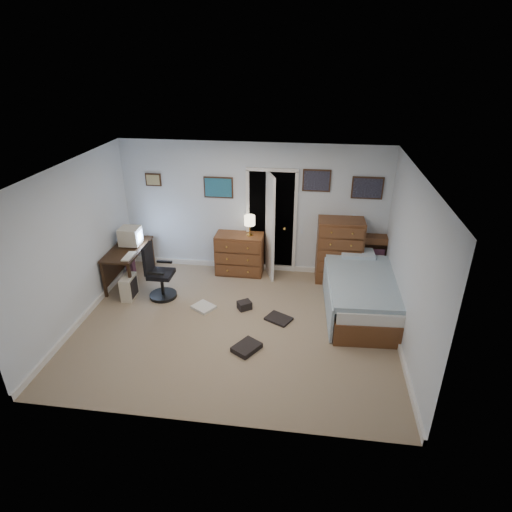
{
  "coord_description": "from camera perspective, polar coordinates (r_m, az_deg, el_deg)",
  "views": [
    {
      "loc": [
        1.08,
        -5.56,
        3.97
      ],
      "look_at": [
        0.29,
        0.3,
        1.1
      ],
      "focal_mm": 30.0,
      "sensor_mm": 36.0,
      "label": 1
    }
  ],
  "objects": [
    {
      "name": "tall_dresser",
      "position": [
        8.06,
        11.03,
        0.73
      ],
      "size": [
        0.84,
        0.52,
        1.21
      ],
      "primitive_type": "cube",
      "rotation": [
        0.0,
        0.0,
        0.04
      ],
      "color": "brown",
      "rests_on": "floor"
    },
    {
      "name": "floor_clutter",
      "position": [
        6.88,
        -1.77,
        -8.93
      ],
      "size": [
        1.76,
        1.46,
        0.14
      ],
      "rotation": [
        0.0,
        0.0,
        0.39
      ],
      "color": "black",
      "rests_on": "floor"
    },
    {
      "name": "wall_posters",
      "position": [
        7.87,
        3.75,
        9.44
      ],
      "size": [
        4.38,
        0.04,
        0.6
      ],
      "color": "#331E11",
      "rests_on": "floor"
    },
    {
      "name": "crt_monitor",
      "position": [
        8.18,
        -16.41,
        2.55
      ],
      "size": [
        0.37,
        0.34,
        0.34
      ],
      "rotation": [
        0.0,
        0.0,
        0.02
      ],
      "color": "beige",
      "rests_on": "computer_desk"
    },
    {
      "name": "table_lamp",
      "position": [
        7.95,
        -0.86,
        4.68
      ],
      "size": [
        0.2,
        0.2,
        0.39
      ],
      "rotation": [
        0.0,
        0.0,
        -0.01
      ],
      "color": "gold",
      "rests_on": "low_dresser"
    },
    {
      "name": "doorway",
      "position": [
        8.4,
        2.25,
        5.2
      ],
      "size": [
        0.96,
        1.12,
        2.05
      ],
      "color": "black",
      "rests_on": "floor"
    },
    {
      "name": "floor",
      "position": [
        6.92,
        -2.71,
        -9.25
      ],
      "size": [
        5.0,
        4.0,
        0.02
      ],
      "primitive_type": "cube",
      "color": "tan",
      "rests_on": "ground"
    },
    {
      "name": "pc_tower",
      "position": [
        7.83,
        -16.56,
        -4.0
      ],
      "size": [
        0.2,
        0.4,
        0.42
      ],
      "rotation": [
        0.0,
        0.0,
        0.02
      ],
      "color": "beige",
      "rests_on": "floor"
    },
    {
      "name": "headboard_bookcase",
      "position": [
        8.26,
        13.9,
        0.0
      ],
      "size": [
        0.98,
        0.26,
        0.88
      ],
      "rotation": [
        0.0,
        0.0,
        0.0
      ],
      "color": "brown",
      "rests_on": "floor"
    },
    {
      "name": "bed",
      "position": [
        7.33,
        13.8,
        -4.7
      ],
      "size": [
        1.23,
        2.17,
        0.69
      ],
      "rotation": [
        0.0,
        0.0,
        0.05
      ],
      "color": "brown",
      "rests_on": "floor"
    },
    {
      "name": "keyboard",
      "position": [
        7.77,
        -16.6,
        -0.05
      ],
      "size": [
        0.15,
        0.38,
        0.02
      ],
      "primitive_type": "cube",
      "rotation": [
        0.0,
        0.0,
        0.02
      ],
      "color": "beige",
      "rests_on": "computer_desk"
    },
    {
      "name": "computer_desk",
      "position": [
        8.23,
        -17.2,
        0.03
      ],
      "size": [
        0.58,
        1.22,
        0.7
      ],
      "rotation": [
        0.0,
        0.0,
        0.02
      ],
      "color": "#311F10",
      "rests_on": "floor"
    },
    {
      "name": "low_dresser",
      "position": [
        8.26,
        -2.2,
        0.28
      ],
      "size": [
        0.91,
        0.46,
        0.8
      ],
      "primitive_type": "cube",
      "rotation": [
        0.0,
        0.0,
        -0.01
      ],
      "color": "brown",
      "rests_on": "floor"
    },
    {
      "name": "media_stack",
      "position": [
        8.54,
        -16.54,
        -0.2
      ],
      "size": [
        0.15,
        0.15,
        0.73
      ],
      "primitive_type": "cube",
      "rotation": [
        0.0,
        0.0,
        0.04
      ],
      "color": "maroon",
      "rests_on": "floor"
    },
    {
      "name": "office_chair",
      "position": [
        7.64,
        -12.9,
        -2.8
      ],
      "size": [
        0.48,
        0.49,
        0.99
      ],
      "rotation": [
        0.0,
        0.0,
        0.01
      ],
      "color": "black",
      "rests_on": "floor"
    }
  ]
}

